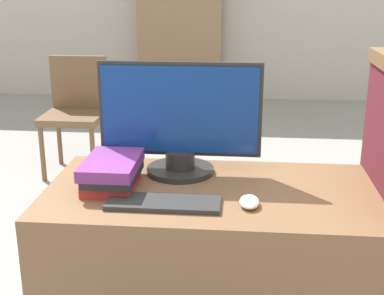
% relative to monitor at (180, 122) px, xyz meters
% --- Properties ---
extents(desk, '(1.14, 0.61, 0.76)m').
position_rel_monitor_xyz_m(desk, '(0.12, -0.16, -0.57)').
color(desk, brown).
rests_on(desk, ground_plane).
extents(carrel_divider, '(0.07, 0.64, 1.21)m').
position_rel_monitor_xyz_m(carrel_divider, '(0.72, -0.15, -0.34)').
color(carrel_divider, '#5B1E28').
rests_on(carrel_divider, ground_plane).
extents(monitor, '(0.59, 0.25, 0.41)m').
position_rel_monitor_xyz_m(monitor, '(0.00, 0.00, 0.00)').
color(monitor, '#282828').
rests_on(monitor, desk).
extents(keyboard, '(0.37, 0.13, 0.02)m').
position_rel_monitor_xyz_m(keyboard, '(-0.02, -0.30, -0.19)').
color(keyboard, '#2D2D2D').
rests_on(keyboard, desk).
extents(mouse, '(0.06, 0.10, 0.03)m').
position_rel_monitor_xyz_m(mouse, '(0.25, -0.28, -0.18)').
color(mouse, white).
rests_on(mouse, desk).
extents(book_stack, '(0.18, 0.28, 0.10)m').
position_rel_monitor_xyz_m(book_stack, '(-0.22, -0.17, -0.14)').
color(book_stack, '#B72D28').
rests_on(book_stack, desk).
extents(far_chair, '(0.44, 0.44, 0.88)m').
position_rel_monitor_xyz_m(far_chair, '(-1.03, 2.01, -0.45)').
color(far_chair, brown).
rests_on(far_chair, ground_plane).
extents(bookshelf_far, '(0.97, 0.32, 1.90)m').
position_rel_monitor_xyz_m(bookshelf_far, '(-0.51, 4.48, -0.00)').
color(bookshelf_far, '#9E7A56').
rests_on(bookshelf_far, ground_plane).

